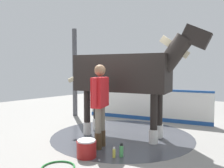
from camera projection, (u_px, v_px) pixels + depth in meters
ground_plane at (119, 136)px, 5.94m from camera, size 16.00×16.00×0.02m
wet_patch at (122, 136)px, 5.93m from camera, size 3.49×3.49×0.00m
barrier_wall at (146, 106)px, 7.70m from camera, size 1.22×3.90×1.02m
roof_post_far at (75, 73)px, 8.34m from camera, size 0.16×0.16×3.03m
horse at (127, 75)px, 5.78m from camera, size 1.48×3.51×2.62m
handler at (100, 100)px, 5.00m from camera, size 0.65×0.41×1.76m
wash_bucket at (86, 149)px, 4.51m from camera, size 0.37×0.37×0.33m
bottle_shampoo at (114, 153)px, 4.50m from camera, size 0.06×0.06×0.20m
bottle_spray at (121, 151)px, 4.53m from camera, size 0.08×0.08×0.26m
hose_coil at (58, 168)px, 4.01m from camera, size 0.57×0.57×0.03m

